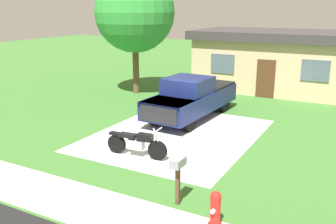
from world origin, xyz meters
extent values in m
plane|color=#396D2C|center=(0.00, 0.00, 0.00)|extent=(80.00, 80.00, 0.00)
cube|color=#BEBEBE|center=(0.00, 0.00, 0.00)|extent=(5.86, 7.35, 0.01)
cube|color=silver|center=(0.00, -6.00, 0.00)|extent=(36.00, 1.80, 0.01)
cylinder|color=black|center=(0.60, -2.58, 0.33)|extent=(0.67, 0.17, 0.66)
cylinder|color=black|center=(-0.95, -2.70, 0.33)|extent=(0.67, 0.17, 0.66)
cube|color=silver|center=(-0.20, -2.64, 0.42)|extent=(0.58, 0.30, 0.32)
cube|color=black|center=(0.15, -2.62, 0.72)|extent=(0.54, 0.30, 0.24)
cube|color=black|center=(-0.50, -2.67, 0.70)|extent=(0.62, 0.33, 0.12)
cube|color=black|center=(-0.95, -2.70, 0.70)|extent=(0.49, 0.24, 0.08)
cylinder|color=silver|center=(0.60, -2.58, 0.70)|extent=(0.33, 0.09, 0.77)
cylinder|color=silver|center=(0.60, -2.58, 1.02)|extent=(0.10, 0.70, 0.04)
sphere|color=silver|center=(0.72, -2.57, 0.88)|extent=(0.16, 0.16, 0.16)
cylinder|color=black|center=(0.21, 0.63, 0.42)|extent=(0.34, 0.85, 0.84)
cylinder|color=black|center=(-1.43, 0.71, 0.42)|extent=(0.34, 0.85, 0.84)
cylinder|color=black|center=(0.38, 4.12, 0.42)|extent=(0.34, 0.85, 0.84)
cylinder|color=black|center=(-1.25, 4.20, 0.42)|extent=(0.34, 0.85, 0.84)
cube|color=#141E51|center=(-0.52, 2.47, 0.80)|extent=(2.28, 5.69, 0.80)
cube|color=#141E51|center=(-0.61, 0.62, 1.10)|extent=(1.99, 1.99, 0.20)
cube|color=#141E51|center=(-0.54, 2.07, 1.55)|extent=(1.89, 1.99, 0.70)
cube|color=#3F4C56|center=(-0.58, 1.27, 1.45)|extent=(1.71, 0.25, 0.60)
cube|color=black|center=(-0.44, 4.01, 1.05)|extent=(2.02, 2.49, 0.50)
cube|color=black|center=(-0.66, -0.31, 0.80)|extent=(1.70, 0.19, 0.64)
cylinder|color=red|center=(3.72, -5.33, 0.35)|extent=(0.24, 0.24, 0.70)
sphere|color=red|center=(3.72, -5.33, 0.74)|extent=(0.26, 0.26, 0.26)
cylinder|color=silver|center=(3.72, -5.19, 0.45)|extent=(0.10, 0.12, 0.10)
cylinder|color=silver|center=(3.72, -5.47, 0.45)|extent=(0.10, 0.12, 0.10)
cylinder|color=red|center=(3.72, -5.33, 0.03)|extent=(0.32, 0.32, 0.06)
cube|color=#4C3823|center=(2.50, -4.84, 0.55)|extent=(0.10, 0.10, 1.10)
cube|color=gray|center=(2.50, -4.84, 1.15)|extent=(0.26, 0.48, 0.22)
cylinder|color=brown|center=(-5.53, 5.55, 1.50)|extent=(0.36, 0.36, 3.01)
sphere|color=#2E8C35|center=(-5.53, 5.55, 4.56)|extent=(4.45, 4.45, 4.45)
cube|color=tan|center=(1.37, 10.44, 1.50)|extent=(9.00, 5.00, 3.00)
cube|color=#383333|center=(1.37, 10.44, 3.25)|extent=(9.60, 5.60, 0.50)
cube|color=#4C2D19|center=(1.37, 7.91, 1.05)|extent=(1.00, 0.08, 2.10)
cube|color=#4C5966|center=(-1.15, 7.91, 1.70)|extent=(1.40, 0.06, 1.10)
cube|color=#4C5966|center=(3.89, 7.91, 1.70)|extent=(1.40, 0.06, 1.10)
camera|label=1|loc=(6.46, -12.65, 4.90)|focal=40.65mm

